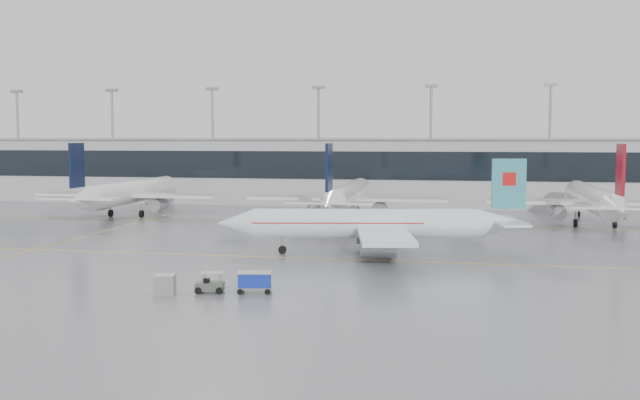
% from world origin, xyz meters
% --- Properties ---
extents(ground, '(320.00, 320.00, 0.00)m').
position_xyz_m(ground, '(0.00, 0.00, 0.00)').
color(ground, gray).
rests_on(ground, ground).
extents(taxi_line_main, '(120.00, 0.25, 0.01)m').
position_xyz_m(taxi_line_main, '(0.00, 0.00, 0.01)').
color(taxi_line_main, gold).
rests_on(taxi_line_main, ground).
extents(taxi_line_north, '(120.00, 0.25, 0.01)m').
position_xyz_m(taxi_line_north, '(0.00, 30.00, 0.01)').
color(taxi_line_north, gold).
rests_on(taxi_line_north, ground).
extents(taxi_line_cross, '(0.25, 60.00, 0.01)m').
position_xyz_m(taxi_line_cross, '(-30.00, 15.00, 0.01)').
color(taxi_line_cross, gold).
rests_on(taxi_line_cross, ground).
extents(terminal, '(180.00, 15.00, 12.00)m').
position_xyz_m(terminal, '(0.00, 62.00, 6.00)').
color(terminal, '#A7A7AB').
rests_on(terminal, ground).
extents(terminal_glass, '(180.00, 0.20, 5.00)m').
position_xyz_m(terminal_glass, '(0.00, 54.45, 7.50)').
color(terminal_glass, black).
rests_on(terminal_glass, ground).
extents(terminal_roof, '(182.00, 16.00, 0.40)m').
position_xyz_m(terminal_roof, '(0.00, 62.00, 12.20)').
color(terminal_roof, gray).
rests_on(terminal_roof, ground).
extents(light_masts, '(156.40, 1.00, 22.60)m').
position_xyz_m(light_masts, '(0.00, 68.00, 13.34)').
color(light_masts, gray).
rests_on(light_masts, ground).
extents(air_canada_jet, '(33.45, 26.29, 10.20)m').
position_xyz_m(air_canada_jet, '(7.83, 4.05, 3.19)').
color(air_canada_jet, white).
rests_on(air_canada_jet, ground).
extents(parked_jet_b, '(29.64, 36.96, 11.72)m').
position_xyz_m(parked_jet_b, '(-35.00, 33.69, 3.71)').
color(parked_jet_b, white).
rests_on(parked_jet_b, ground).
extents(parked_jet_c, '(29.64, 36.96, 11.72)m').
position_xyz_m(parked_jet_c, '(-0.00, 33.69, 3.71)').
color(parked_jet_c, white).
rests_on(parked_jet_c, ground).
extents(parked_jet_d, '(29.64, 36.96, 11.72)m').
position_xyz_m(parked_jet_d, '(35.00, 33.69, 3.71)').
color(parked_jet_d, white).
rests_on(parked_jet_d, ground).
extents(baggage_tug, '(3.44, 1.78, 1.63)m').
position_xyz_m(baggage_tug, '(-3.40, -17.43, 0.58)').
color(baggage_tug, '#444A3F').
rests_on(baggage_tug, ground).
extents(baggage_cart, '(2.95, 1.97, 1.69)m').
position_xyz_m(baggage_cart, '(0.15, -16.79, 0.99)').
color(baggage_cart, gray).
rests_on(baggage_cart, ground).
extents(gse_unit, '(1.84, 1.75, 1.57)m').
position_xyz_m(gse_unit, '(-6.69, -18.72, 0.78)').
color(gse_unit, gray).
rests_on(gse_unit, ground).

